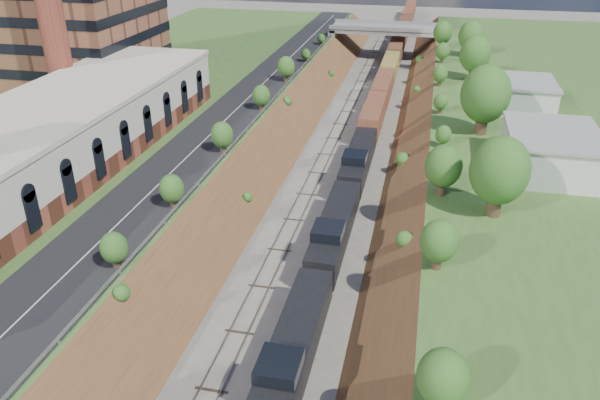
{
  "coord_description": "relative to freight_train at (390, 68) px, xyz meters",
  "views": [
    {
      "loc": [
        10.09,
        -9.77,
        30.17
      ],
      "look_at": [
        -0.39,
        37.2,
        6.0
      ],
      "focal_mm": 35.0,
      "sensor_mm": 36.0,
      "label": 1
    }
  ],
  "objects": [
    {
      "name": "platform_left",
      "position": [
        -35.6,
        -42.99,
        0.03
      ],
      "size": [
        44.0,
        180.0,
        5.0
      ],
      "primitive_type": "cube",
      "color": "#385F27",
      "rests_on": "ground"
    },
    {
      "name": "embankment_left",
      "position": [
        -13.6,
        -42.99,
        -2.47
      ],
      "size": [
        10.0,
        180.0,
        10.0
      ],
      "primitive_type": "cube",
      "rotation": [
        0.0,
        0.79,
        0.0
      ],
      "color": "brown",
      "rests_on": "ground"
    },
    {
      "name": "embankment_right",
      "position": [
        8.4,
        -42.99,
        -2.47
      ],
      "size": [
        10.0,
        180.0,
        10.0
      ],
      "primitive_type": "cube",
      "rotation": [
        0.0,
        0.79,
        0.0
      ],
      "color": "brown",
      "rests_on": "ground"
    },
    {
      "name": "rail_left_track",
      "position": [
        -5.2,
        -42.99,
        -2.38
      ],
      "size": [
        1.58,
        180.0,
        0.18
      ],
      "primitive_type": "cube",
      "color": "gray",
      "rests_on": "ground"
    },
    {
      "name": "rail_right_track",
      "position": [
        0.0,
        -42.99,
        -2.38
      ],
      "size": [
        1.58,
        180.0,
        0.18
      ],
      "primitive_type": "cube",
      "color": "gray",
      "rests_on": "ground"
    },
    {
      "name": "road",
      "position": [
        -18.1,
        -42.99,
        2.58
      ],
      "size": [
        8.0,
        180.0,
        0.1
      ],
      "primitive_type": "cube",
      "color": "black",
      "rests_on": "platform_left"
    },
    {
      "name": "guardrail",
      "position": [
        -14.0,
        -43.19,
        3.08
      ],
      "size": [
        0.1,
        171.0,
        0.7
      ],
      "color": "#99999E",
      "rests_on": "platform_left"
    },
    {
      "name": "commercial_building",
      "position": [
        -30.6,
        -64.99,
        6.03
      ],
      "size": [
        14.3,
        62.3,
        7.0
      ],
      "color": "brown",
      "rests_on": "platform_left"
    },
    {
      "name": "overpass",
      "position": [
        -2.6,
        19.01,
        2.44
      ],
      "size": [
        24.5,
        8.3,
        7.4
      ],
      "color": "gray",
      "rests_on": "ground"
    },
    {
      "name": "white_building_near",
      "position": [
        20.9,
        -50.99,
        4.53
      ],
      "size": [
        9.0,
        12.0,
        4.0
      ],
      "primitive_type": "cube",
      "color": "silver",
      "rests_on": "platform_right"
    },
    {
      "name": "white_building_far",
      "position": [
        20.4,
        -28.99,
        4.33
      ],
      "size": [
        8.0,
        10.0,
        3.6
      ],
      "primitive_type": "cube",
      "color": "silver",
      "rests_on": "platform_right"
    },
    {
      "name": "tree_right_large",
      "position": [
        14.4,
        -62.99,
        6.91
      ],
      "size": [
        5.25,
        5.25,
        7.61
      ],
      "color": "#473323",
      "rests_on": "platform_right"
    },
    {
      "name": "tree_left_crest",
      "position": [
        -14.4,
        -82.99,
        4.57
      ],
      "size": [
        2.45,
        2.45,
        3.55
      ],
      "color": "#473323",
      "rests_on": "platform_left"
    },
    {
      "name": "freight_train",
      "position": [
        0.0,
        0.0,
        0.0
      ],
      "size": [
        2.79,
        172.93,
        4.55
      ],
      "color": "black",
      "rests_on": "ground"
    }
  ]
}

